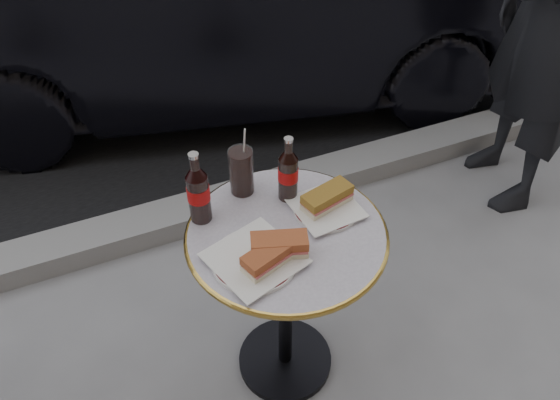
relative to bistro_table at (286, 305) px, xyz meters
name	(u,v)px	position (x,y,z in m)	size (l,w,h in m)	color
ground	(285,361)	(0.00, 0.00, -0.37)	(80.00, 80.00, 0.00)	gray
curb	(213,208)	(0.00, 0.90, -0.32)	(40.00, 0.20, 0.12)	gray
bistro_table	(286,305)	(0.00, 0.00, 0.00)	(0.62, 0.62, 0.73)	#BAB2C4
plate_left	(255,260)	(-0.13, -0.07, 0.37)	(0.25, 0.25, 0.01)	white
plate_right	(326,209)	(0.15, 0.04, 0.37)	(0.21, 0.21, 0.01)	silver
sandwich_left_a	(269,257)	(-0.10, -0.11, 0.41)	(0.16, 0.07, 0.05)	#A14C29
sandwich_left_b	(279,246)	(-0.06, -0.08, 0.41)	(0.16, 0.08, 0.06)	#A94F2A
sandwich_right	(327,199)	(0.16, 0.05, 0.41)	(0.16, 0.08, 0.06)	olive
cola_bottle_left	(198,187)	(-0.22, 0.16, 0.49)	(0.07, 0.07, 0.25)	black
cola_bottle_right	(288,169)	(0.07, 0.14, 0.48)	(0.07, 0.07, 0.23)	black
cola_glass	(241,171)	(-0.06, 0.23, 0.45)	(0.08, 0.08, 0.16)	black
pedestrian	(560,11)	(1.48, 0.52, 0.59)	(0.70, 0.46, 1.92)	black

